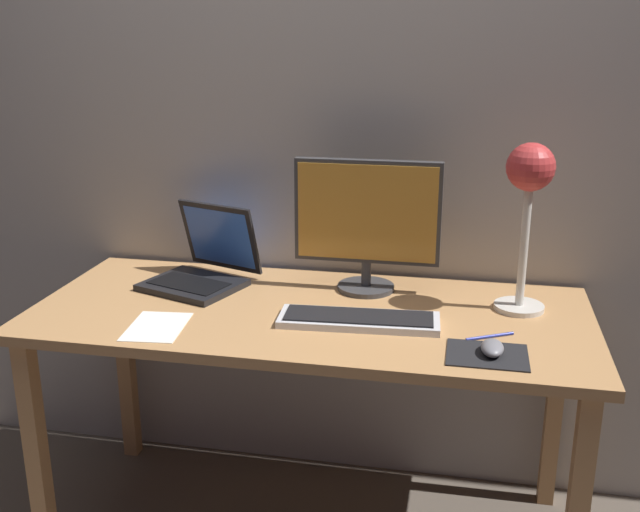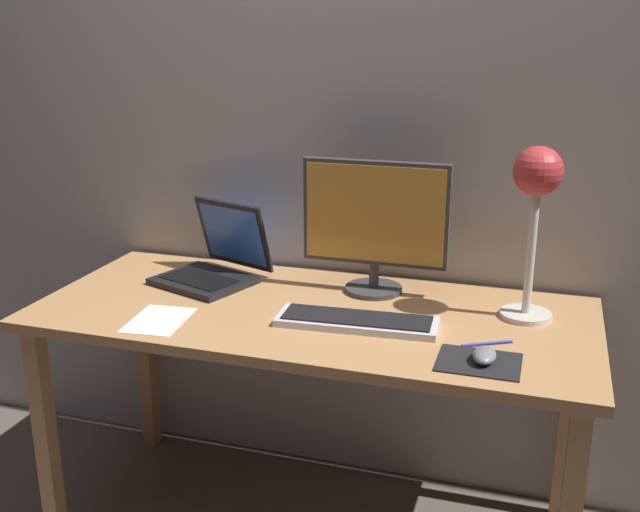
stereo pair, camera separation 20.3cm
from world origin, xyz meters
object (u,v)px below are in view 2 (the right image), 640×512
object	(u,v)px
monitor	(375,221)
laptop	(218,258)
keyboard_main	(357,321)
mouse	(484,355)
desk_lamp	(536,193)
pen	(487,344)

from	to	relation	value
monitor	laptop	size ratio (longest dim) A/B	1.19
monitor	keyboard_main	xyz separation A→B (m)	(0.02, -0.27, -0.21)
monitor	mouse	distance (m)	0.59
monitor	keyboard_main	bearing A→B (deg)	-85.83
mouse	keyboard_main	bearing A→B (deg)	159.06
keyboard_main	desk_lamp	size ratio (longest dim) A/B	0.93
desk_lamp	mouse	size ratio (longest dim) A/B	5.02
monitor	keyboard_main	size ratio (longest dim) A/B	0.99
mouse	monitor	bearing A→B (deg)	132.39
laptop	desk_lamp	distance (m)	1.01
monitor	mouse	xyz separation A→B (m)	(0.37, -0.41, -0.20)
keyboard_main	desk_lamp	world-z (taller)	desk_lamp
keyboard_main	pen	world-z (taller)	keyboard_main
monitor	pen	bearing A→B (deg)	-39.09
keyboard_main	mouse	world-z (taller)	mouse
monitor	keyboard_main	distance (m)	0.35
laptop	pen	xyz separation A→B (m)	(0.88, -0.27, -0.06)
desk_lamp	mouse	world-z (taller)	desk_lamp
desk_lamp	mouse	bearing A→B (deg)	-103.70
desk_lamp	pen	distance (m)	0.43
desk_lamp	pen	size ratio (longest dim) A/B	3.44
desk_lamp	pen	world-z (taller)	desk_lamp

